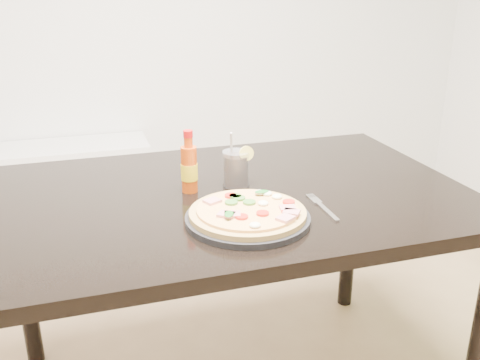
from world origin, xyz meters
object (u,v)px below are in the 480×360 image
object	(u,v)px
plate	(248,218)
fork	(322,206)
pizza	(248,211)
cola_cup	(236,169)
hot_sauce_bottle	(189,168)
media_console	(19,194)
dining_table	(228,218)

from	to	relation	value
plate	fork	xyz separation A→B (m)	(0.22, 0.03, -0.01)
pizza	fork	size ratio (longest dim) A/B	1.60
cola_cup	fork	bearing A→B (deg)	-52.83
hot_sauce_bottle	media_console	xyz separation A→B (m)	(-0.64, 1.47, -0.57)
plate	cola_cup	size ratio (longest dim) A/B	1.86
dining_table	pizza	bearing A→B (deg)	-91.58
cola_cup	pizza	bearing A→B (deg)	-99.92
dining_table	fork	bearing A→B (deg)	-40.72
plate	pizza	xyz separation A→B (m)	(0.00, 0.00, 0.02)
fork	hot_sauce_bottle	bearing A→B (deg)	146.59
hot_sauce_bottle	pizza	bearing A→B (deg)	-68.19
cola_cup	media_console	size ratio (longest dim) A/B	0.12
pizza	hot_sauce_bottle	size ratio (longest dim) A/B	1.63
cola_cup	media_console	world-z (taller)	cola_cup
pizza	cola_cup	size ratio (longest dim) A/B	1.73
fork	pizza	bearing A→B (deg)	-171.62
pizza	fork	distance (m)	0.22
hot_sauce_bottle	fork	xyz separation A→B (m)	(0.32, -0.22, -0.07)
dining_table	fork	size ratio (longest dim) A/B	7.43
fork	dining_table	bearing A→B (deg)	140.61
dining_table	fork	distance (m)	0.30
hot_sauce_bottle	fork	bearing A→B (deg)	-34.74
dining_table	pizza	size ratio (longest dim) A/B	4.66
pizza	plate	bearing A→B (deg)	-175.49
pizza	media_console	bearing A→B (deg)	113.26
hot_sauce_bottle	plate	bearing A→B (deg)	-68.62
hot_sauce_bottle	media_console	bearing A→B (deg)	113.51
cola_cup	hot_sauce_bottle	bearing A→B (deg)	-176.44
plate	fork	distance (m)	0.22
media_console	fork	bearing A→B (deg)	-60.46
plate	hot_sauce_bottle	xyz separation A→B (m)	(-0.10, 0.25, 0.07)
plate	pizza	distance (m)	0.02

